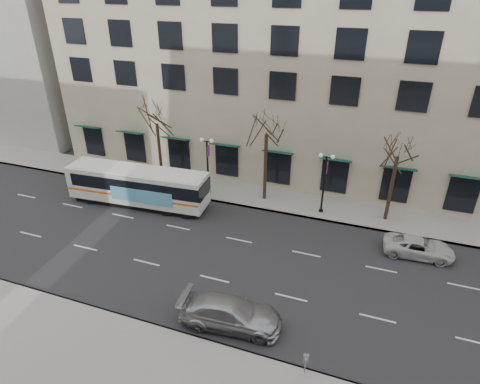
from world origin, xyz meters
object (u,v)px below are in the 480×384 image
at_px(pay_station, 306,360).
at_px(lamp_post_left, 208,163).
at_px(tree_far_left, 156,113).
at_px(tree_far_mid, 267,123).
at_px(white_pickup, 419,247).
at_px(city_bus, 139,185).
at_px(tree_far_right, 400,145).
at_px(silver_car, 231,313).
at_px(lamp_post_right, 324,181).

bearing_deg(pay_station, lamp_post_left, 115.41).
relative_size(tree_far_left, tree_far_mid, 0.98).
height_order(tree_far_left, white_pickup, tree_far_left).
height_order(city_bus, white_pickup, city_bus).
relative_size(tree_far_mid, white_pickup, 1.84).
relative_size(tree_far_right, silver_car, 1.43).
bearing_deg(tree_far_right, tree_far_mid, 180.00).
relative_size(lamp_post_left, lamp_post_right, 1.00).
distance_m(lamp_post_right, pay_station, 15.73).
bearing_deg(tree_far_mid, silver_car, -80.71).
xyz_separation_m(tree_far_left, lamp_post_right, (15.01, -0.60, -3.75)).
bearing_deg(white_pickup, city_bus, 87.98).
bearing_deg(lamp_post_left, white_pickup, -11.14).
bearing_deg(tree_far_left, silver_car, -49.21).
distance_m(tree_far_mid, silver_car, 15.72).
bearing_deg(lamp_post_left, lamp_post_right, 0.00).
xyz_separation_m(tree_far_left, lamp_post_left, (5.01, -0.60, -3.75)).
bearing_deg(pay_station, tree_far_right, 66.95).
xyz_separation_m(tree_far_mid, white_pickup, (12.27, -4.00, -6.26)).
bearing_deg(lamp_post_right, tree_far_right, 6.85).
relative_size(city_bus, silver_car, 2.14).
height_order(tree_far_left, city_bus, tree_far_left).
height_order(silver_car, white_pickup, silver_car).
distance_m(tree_far_left, city_bus, 6.52).
xyz_separation_m(lamp_post_left, silver_car, (7.33, -13.70, -2.13)).
relative_size(city_bus, white_pickup, 2.60).
relative_size(lamp_post_left, city_bus, 0.43).
height_order(tree_far_mid, city_bus, tree_far_mid).
relative_size(tree_far_mid, city_bus, 0.71).
distance_m(tree_far_mid, tree_far_right, 10.01).
distance_m(tree_far_left, tree_far_right, 20.00).
xyz_separation_m(lamp_post_right, city_bus, (-14.72, -3.66, -1.18)).
xyz_separation_m(city_bus, pay_station, (16.55, -11.84, -0.75)).
bearing_deg(white_pickup, pay_station, 153.11).
bearing_deg(tree_far_left, tree_far_mid, 0.00).
xyz_separation_m(tree_far_right, silver_car, (-7.66, -14.30, -5.60)).
distance_m(tree_far_right, silver_car, 17.16).
bearing_deg(lamp_post_right, tree_far_mid, 173.17).
bearing_deg(white_pickup, tree_far_left, 77.11).
bearing_deg(lamp_post_left, pay_station, -52.66).
height_order(lamp_post_left, lamp_post_right, same).
bearing_deg(tree_far_mid, city_bus, -156.30).
bearing_deg(lamp_post_left, tree_far_right, 2.29).
xyz_separation_m(white_pickup, pay_station, (-5.43, -12.10, 0.38)).
height_order(lamp_post_right, white_pickup, lamp_post_right).
height_order(tree_far_left, tree_far_right, tree_far_left).
height_order(lamp_post_left, pay_station, lamp_post_left).
distance_m(tree_far_right, lamp_post_left, 15.40).
xyz_separation_m(tree_far_mid, lamp_post_left, (-4.99, -0.60, -3.96)).
relative_size(silver_car, pay_station, 4.68).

